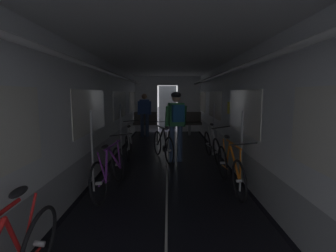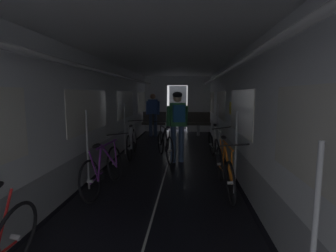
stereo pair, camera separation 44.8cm
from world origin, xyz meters
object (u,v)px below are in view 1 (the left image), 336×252
at_px(bench_seat_far_right, 190,121).
at_px(person_cyclist_aisle, 177,119).
at_px(bench_seat_far_left, 146,121).
at_px(person_standing_near_bench, 145,112).
at_px(bicycle_orange, 231,168).
at_px(bicycle_black_in_aisle, 164,145).
at_px(bicycle_silver, 130,143).
at_px(bicycle_purple, 110,170).
at_px(bicycle_white, 213,146).

relative_size(bench_seat_far_right, person_cyclist_aisle, 0.57).
xyz_separation_m(bench_seat_far_left, person_standing_near_bench, (0.00, -0.38, 0.41)).
height_order(bicycle_orange, bicycle_black_in_aisle, bicycle_orange).
xyz_separation_m(bench_seat_far_left, bicycle_silver, (-0.11, -3.63, -0.18)).
relative_size(bench_seat_far_left, bicycle_orange, 0.58).
bearing_deg(bicycle_black_in_aisle, bicycle_purple, -111.92).
relative_size(bench_seat_far_left, bicycle_white, 0.58).
relative_size(bench_seat_far_left, person_cyclist_aisle, 0.57).
xyz_separation_m(bicycle_silver, bicycle_white, (2.16, -0.32, -0.00)).
bearing_deg(person_standing_near_bench, bicycle_orange, -69.89).
distance_m(bicycle_purple, bicycle_white, 2.95).
height_order(bench_seat_far_right, bicycle_white, same).
distance_m(bench_seat_far_right, bicycle_white, 3.96).
bearing_deg(bicycle_purple, bench_seat_far_right, 72.63).
relative_size(bench_seat_far_left, person_standing_near_bench, 0.58).
relative_size(person_cyclist_aisle, person_standing_near_bench, 1.03).
xyz_separation_m(bicycle_silver, bicycle_purple, (0.04, -2.37, -0.00)).
xyz_separation_m(bench_seat_far_right, bicycle_orange, (0.22, -5.88, -0.18)).
height_order(bicycle_purple, bicycle_black_in_aisle, bicycle_purple).
bearing_deg(bicycle_white, bench_seat_far_right, 93.52).
bearing_deg(bicycle_purple, bicycle_white, 44.10).
height_order(bicycle_black_in_aisle, person_standing_near_bench, person_standing_near_bench).
bearing_deg(bicycle_orange, bicycle_white, 89.20).
distance_m(person_cyclist_aisle, person_standing_near_bench, 3.89).
bearing_deg(person_cyclist_aisle, bicycle_orange, -63.39).
height_order(bicycle_silver, bicycle_orange, same).
distance_m(bench_seat_far_left, bicycle_black_in_aisle, 3.92).
xyz_separation_m(bench_seat_far_left, bicycle_purple, (-0.08, -6.00, -0.19)).
xyz_separation_m(person_cyclist_aisle, person_standing_near_bench, (-1.12, 3.72, -0.10)).
xyz_separation_m(bicycle_purple, person_standing_near_bench, (0.08, 5.62, 0.59)).
bearing_deg(bicycle_white, person_cyclist_aisle, -170.62).
distance_m(bicycle_purple, bicycle_orange, 2.10).
distance_m(bicycle_white, person_standing_near_bench, 4.15).
bearing_deg(person_standing_near_bench, bicycle_white, -60.25).
height_order(bicycle_orange, person_cyclist_aisle, person_cyclist_aisle).
height_order(bicycle_purple, person_standing_near_bench, person_standing_near_bench).
bearing_deg(bench_seat_far_left, person_standing_near_bench, -89.59).
bearing_deg(bicycle_white, bench_seat_far_left, 117.37).
xyz_separation_m(bicycle_purple, bicycle_white, (2.12, 2.05, -0.00)).
xyz_separation_m(bicycle_orange, bicycle_white, (0.03, 1.93, -0.00)).
relative_size(bicycle_orange, person_cyclist_aisle, 0.98).
relative_size(bicycle_white, person_standing_near_bench, 1.01).
height_order(bench_seat_far_right, bicycle_purple, same).
xyz_separation_m(bench_seat_far_right, bicycle_white, (0.24, -3.95, -0.19)).
bearing_deg(bicycle_purple, bicycle_silver, 90.85).
bearing_deg(person_cyclist_aisle, bicycle_black_in_aisle, 141.59).
height_order(bicycle_silver, bicycle_black_in_aisle, bicycle_silver).
distance_m(bench_seat_far_left, bicycle_white, 4.45).
bearing_deg(person_standing_near_bench, bicycle_black_in_aisle, -77.12).
distance_m(bench_seat_far_right, person_cyclist_aisle, 4.18).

